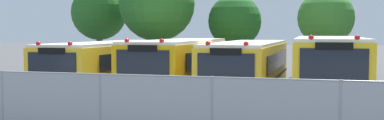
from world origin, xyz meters
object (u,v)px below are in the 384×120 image
(tree_2, at_px, (236,22))
(school_bus_2, at_px, (249,67))
(school_bus_0, at_px, (111,64))
(school_bus_3, at_px, (328,66))
(tree_0, at_px, (98,11))
(tree_1, at_px, (156,3))
(school_bus_1, at_px, (179,65))
(tree_3, at_px, (327,17))

(tree_2, bearing_deg, school_bus_2, -76.92)
(school_bus_0, distance_m, school_bus_3, 9.82)
(tree_2, bearing_deg, tree_0, 176.73)
(school_bus_0, relative_size, school_bus_2, 1.07)
(school_bus_2, height_order, tree_0, tree_0)
(school_bus_2, relative_size, tree_1, 1.32)
(school_bus_1, xyz_separation_m, tree_3, (6.47, 10.87, 2.40))
(school_bus_0, bearing_deg, school_bus_2, 178.98)
(tree_2, distance_m, tree_3, 5.75)
(school_bus_1, distance_m, tree_0, 14.64)
(tree_0, distance_m, tree_2, 10.28)
(school_bus_2, xyz_separation_m, tree_1, (-7.53, 9.10, 3.35))
(tree_0, xyz_separation_m, tree_3, (15.93, 0.11, -0.59))
(school_bus_3, height_order, tree_3, tree_3)
(school_bus_3, height_order, tree_0, tree_0)
(tree_0, bearing_deg, school_bus_2, -40.75)
(school_bus_1, distance_m, school_bus_2, 3.15)
(tree_3, bearing_deg, tree_1, -170.15)
(school_bus_1, bearing_deg, tree_0, -48.80)
(tree_1, relative_size, tree_3, 1.31)
(tree_0, relative_size, tree_2, 1.19)
(school_bus_1, bearing_deg, tree_1, -64.15)
(tree_1, xyz_separation_m, tree_3, (10.85, 1.88, -0.91))
(tree_0, bearing_deg, tree_3, 0.39)
(school_bus_0, height_order, school_bus_2, school_bus_2)
(school_bus_2, distance_m, tree_0, 16.93)
(school_bus_2, bearing_deg, tree_2, -75.92)
(school_bus_0, bearing_deg, school_bus_3, 178.59)
(school_bus_2, height_order, tree_1, tree_1)
(tree_0, xyz_separation_m, tree_1, (5.08, -1.78, 0.33))
(school_bus_2, distance_m, tree_3, 11.73)
(school_bus_3, xyz_separation_m, tree_3, (0.02, 11.09, 2.33))
(school_bus_0, height_order, tree_2, tree_2)
(school_bus_3, bearing_deg, tree_1, -41.52)
(school_bus_0, bearing_deg, tree_2, -112.42)
(school_bus_1, relative_size, tree_1, 1.28)
(school_bus_2, xyz_separation_m, tree_2, (-2.39, 10.29, 2.16))
(school_bus_2, xyz_separation_m, school_bus_3, (3.29, -0.10, 0.11))
(tree_3, bearing_deg, school_bus_0, -132.07)
(tree_1, distance_m, tree_3, 11.05)
(tree_1, bearing_deg, school_bus_3, -40.37)
(school_bus_1, height_order, tree_1, tree_1)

